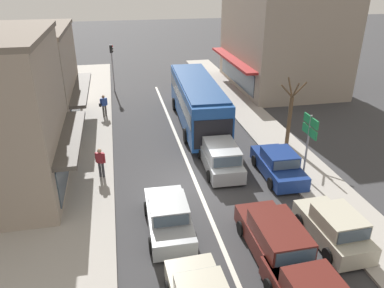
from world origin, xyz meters
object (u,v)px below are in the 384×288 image
wagon_adjacent_lane_trail (220,157)px  directional_road_sign (309,132)px  wagon_adjacent_lane_lead (276,240)px  pedestrian_with_handbag_near (104,104)px  traffic_light_downstreet (112,60)px  pedestrian_browsing_midblock (101,161)px  sedan_queue_gap_filler (169,217)px  parked_sedan_kerb_second (278,165)px  street_tree_right (290,116)px  city_bus (197,99)px  parked_hatchback_kerb_front (334,228)px

wagon_adjacent_lane_trail → directional_road_sign: size_ratio=1.27×
wagon_adjacent_lane_lead → pedestrian_with_handbag_near: (-6.55, 16.54, 0.32)m
traffic_light_downstreet → pedestrian_browsing_midblock: size_ratio=2.58×
sedan_queue_gap_filler → pedestrian_with_handbag_near: size_ratio=2.59×
parked_sedan_kerb_second → pedestrian_browsing_midblock: size_ratio=2.60×
street_tree_right → pedestrian_browsing_midblock: size_ratio=2.61×
city_bus → parked_sedan_kerb_second: city_bus is taller
street_tree_right → directional_road_sign: bearing=-102.5°
directional_road_sign → pedestrian_browsing_midblock: size_ratio=2.21×
wagon_adjacent_lane_trail → parked_hatchback_kerb_front: 7.46m
parked_hatchback_kerb_front → traffic_light_downstreet: (-8.32, 22.93, 2.15)m
wagon_adjacent_lane_trail → pedestrian_with_handbag_near: (-6.34, 9.37, 0.32)m
sedan_queue_gap_filler → traffic_light_downstreet: bearing=95.2°
street_tree_right → parked_hatchback_kerb_front: bearing=-103.3°
traffic_light_downstreet → city_bus: bearing=-58.7°
city_bus → traffic_light_downstreet: (-5.66, 9.30, 0.97)m
city_bus → sedan_queue_gap_filler: city_bus is taller
traffic_light_downstreet → street_tree_right: (10.44, -13.96, -0.82)m
city_bus → sedan_queue_gap_filler: bearing=-108.1°
city_bus → directional_road_sign: 9.52m
street_tree_right → wagon_adjacent_lane_lead: bearing=-117.2°
directional_road_sign → pedestrian_with_handbag_near: size_ratio=2.21×
wagon_adjacent_lane_lead → parked_hatchback_kerb_front: wagon_adjacent_lane_lead is taller
street_tree_right → pedestrian_browsing_midblock: bearing=-170.7°
pedestrian_with_handbag_near → wagon_adjacent_lane_lead: bearing=-68.4°
pedestrian_with_handbag_near → pedestrian_browsing_midblock: size_ratio=1.00×
wagon_adjacent_lane_lead → pedestrian_with_handbag_near: 17.79m
parked_sedan_kerb_second → street_tree_right: (2.10, 3.41, 1.37)m
wagon_adjacent_lane_lead → traffic_light_downstreet: size_ratio=1.08×
parked_sedan_kerb_second → traffic_light_downstreet: traffic_light_downstreet is taller
wagon_adjacent_lane_lead → pedestrian_with_handbag_near: bearing=111.6°
city_bus → parked_hatchback_kerb_front: size_ratio=2.92×
city_bus → traffic_light_downstreet: 10.93m
city_bus → pedestrian_with_handbag_near: city_bus is taller
parked_sedan_kerb_second → street_tree_right: bearing=58.4°
street_tree_right → sedan_queue_gap_filler: bearing=-141.4°
city_bus → pedestrian_browsing_midblock: city_bus is taller
wagon_adjacent_lane_lead → traffic_light_downstreet: traffic_light_downstreet is taller
wagon_adjacent_lane_trail → pedestrian_browsing_midblock: size_ratio=2.80×
wagon_adjacent_lane_lead → street_tree_right: (4.73, 9.23, 1.29)m
wagon_adjacent_lane_lead → parked_hatchback_kerb_front: size_ratio=1.20×
parked_hatchback_kerb_front → parked_sedan_kerb_second: bearing=89.8°
sedan_queue_gap_filler → pedestrian_browsing_midblock: (-2.84, 4.97, 0.40)m
city_bus → parked_sedan_kerb_second: (2.68, -8.07, -1.22)m
wagon_adjacent_lane_trail → traffic_light_downstreet: bearing=109.0°
wagon_adjacent_lane_lead → traffic_light_downstreet: bearing=103.8°
wagon_adjacent_lane_trail → pedestrian_with_handbag_near: pedestrian_with_handbag_near is taller
wagon_adjacent_lane_lead → parked_sedan_kerb_second: bearing=65.6°
sedan_queue_gap_filler → street_tree_right: street_tree_right is taller
sedan_queue_gap_filler → pedestrian_browsing_midblock: size_ratio=2.59×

